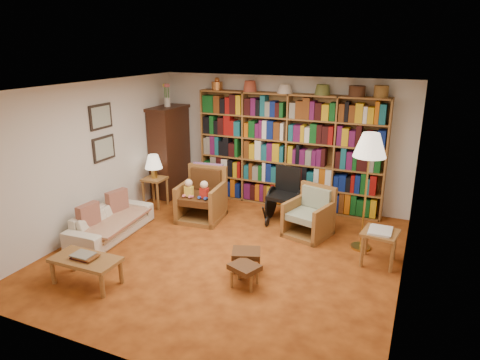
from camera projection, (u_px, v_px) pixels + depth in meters
The scene contains 23 objects.
floor at pixel (227, 253), 6.57m from camera, with size 5.00×5.00×0.00m, color #B2581B.
ceiling at pixel (225, 88), 5.80m from camera, with size 5.00×5.00×0.00m, color white.
wall_back at pixel (281, 141), 8.36m from camera, with size 5.00×5.00×0.00m, color silver.
wall_front at pixel (112, 248), 4.00m from camera, with size 5.00×5.00×0.00m, color silver.
wall_left at pixel (91, 158), 7.14m from camera, with size 5.00×5.00×0.00m, color silver.
wall_right at pixel (410, 200), 5.23m from camera, with size 5.00×5.00×0.00m, color silver.
bookshelf at pixel (288, 148), 8.16m from camera, with size 3.60×0.30×2.42m.
curio_cabinet at pixel (170, 150), 8.88m from camera, with size 0.50×0.95×2.40m.
framed_pictures at pixel (102, 133), 7.28m from camera, with size 0.03×0.52×0.97m.
sofa at pixel (111, 222), 7.11m from camera, with size 0.64×1.64×0.48m, color beige.
sofa_throw at pixel (113, 219), 7.08m from camera, with size 0.70×1.31×0.04m, color beige.
cushion_left at pixel (117, 202), 7.40m from camera, with size 0.13×0.40×0.40m, color maroon.
cushion_right at pixel (88, 217), 6.79m from camera, with size 0.13×0.40×0.40m, color maroon.
side_table_lamp at pixel (155, 185), 8.35m from camera, with size 0.42×0.42×0.58m.
table_lamp at pixel (153, 162), 8.21m from camera, with size 0.34×0.34×0.46m.
armchair_leather at pixel (204, 197), 7.82m from camera, with size 0.83×0.87×0.96m.
armchair_sage at pixel (310, 216), 7.17m from camera, with size 0.84×0.85×0.82m.
wheelchair at pixel (285, 197), 7.68m from camera, with size 0.56×0.79×0.98m.
floor_lamp at pixel (370, 150), 6.26m from camera, with size 0.49×0.49×1.84m.
side_table_papers at pixel (380, 237), 6.15m from camera, with size 0.54×0.54×0.53m.
footstool_a at pixel (246, 255), 5.95m from camera, with size 0.48×0.44×0.33m.
footstool_b at pixel (245, 269), 5.62m from camera, with size 0.45×0.42×0.31m.
coffee_table at pixel (86, 261), 5.65m from camera, with size 0.92×0.47×0.43m.
Camera 1 is at (2.56, -5.33, 3.08)m, focal length 32.00 mm.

